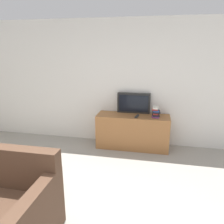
{
  "coord_description": "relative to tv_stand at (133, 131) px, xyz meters",
  "views": [
    {
      "loc": [
        1.02,
        -1.5,
        2.0
      ],
      "look_at": [
        0.23,
        2.4,
        0.85
      ],
      "focal_mm": 35.0,
      "sensor_mm": 36.0,
      "label": 1
    }
  ],
  "objects": [
    {
      "name": "tv_stand",
      "position": [
        0.0,
        0.0,
        0.0
      ],
      "size": [
        1.48,
        0.48,
        0.7
      ],
      "color": "#9E6638",
      "rests_on": "ground_plane"
    },
    {
      "name": "wall_back",
      "position": [
        -0.6,
        0.29,
        0.95
      ],
      "size": [
        9.0,
        0.06,
        2.6
      ],
      "color": "white",
      "rests_on": "ground_plane"
    },
    {
      "name": "television",
      "position": [
        -0.01,
        0.19,
        0.56
      ],
      "size": [
        0.68,
        0.09,
        0.42
      ],
      "color": "black",
      "rests_on": "tv_stand"
    },
    {
      "name": "book_stack",
      "position": [
        0.45,
        -0.02,
        0.45
      ],
      "size": [
        0.16,
        0.21,
        0.21
      ],
      "color": "#7A3884",
      "rests_on": "tv_stand"
    },
    {
      "name": "remote_on_stand",
      "position": [
        0.09,
        -0.08,
        0.36
      ],
      "size": [
        0.08,
        0.2,
        0.02
      ],
      "rotation": [
        0.0,
        0.0,
        -0.18
      ],
      "color": "#2D2D2D",
      "rests_on": "tv_stand"
    }
  ]
}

